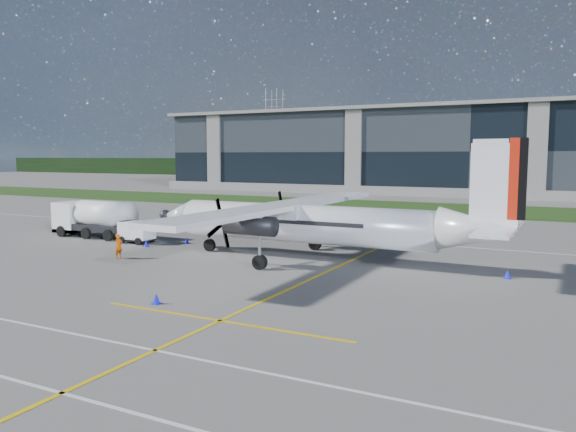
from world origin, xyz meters
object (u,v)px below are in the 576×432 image
Objects in this scene: safety_cone_stbdwing at (362,231)px; safety_cone_portwing at (156,299)px; ground_crew_person at (119,245)px; safety_cone_tail at (508,274)px; pylon_west at (274,132)px; turboprop_aircraft at (316,202)px; safety_cone_fwd at (146,244)px; fuel_tanker_truck at (90,219)px; safety_cone_nose_stbd at (187,240)px; baggage_tug at (137,232)px.

safety_cone_stbdwing and safety_cone_portwing have the same top height.
ground_crew_person reaches higher than safety_cone_tail.
safety_cone_stbdwing is 1.00× the size of safety_cone_portwing.
pylon_west reaches higher than turboprop_aircraft.
pylon_west is at bearing 115.26° from safety_cone_fwd.
ground_crew_person reaches higher than safety_cone_fwd.
safety_cone_nose_stbd is (9.55, 0.65, -1.28)m from fuel_tanker_truck.
pylon_west is 60.00× the size of safety_cone_nose_stbd.
pylon_west reaches higher than safety_cone_portwing.
turboprop_aircraft is 14.15m from safety_cone_fwd.
safety_cone_stbdwing is 26.19m from safety_cone_portwing.
safety_cone_fwd is (-25.29, -0.79, 0.00)m from safety_cone_tail.
pylon_west is 153.43m from fuel_tanker_truck.
safety_cone_portwing is (-0.48, -26.19, 0.00)m from safety_cone_stbdwing.
turboprop_aircraft is 3.16× the size of fuel_tanker_truck.
safety_cone_fwd is (1.95, -1.14, -0.59)m from baggage_tug.
safety_cone_fwd is at bearing 133.03° from safety_cone_portwing.
baggage_tug is 4.04m from safety_cone_nose_stbd.
pylon_west reaches higher than safety_cone_nose_stbd.
fuel_tanker_truck is 16.36× the size of safety_cone_portwing.
pylon_west is 1.16× the size of turboprop_aircraft.
fuel_tanker_truck is 2.92× the size of baggage_tug.
safety_cone_nose_stbd is (0.05, 7.20, -0.69)m from ground_crew_person.
baggage_tug is at bearing -65.21° from pylon_west.
ground_crew_person is at bearing -119.34° from safety_cone_stbdwing.
baggage_tug is (65.39, -141.60, -14.16)m from pylon_west.
safety_cone_portwing is (-2.11, -12.95, -3.62)m from turboprop_aircraft.
ground_crew_person is 21.10m from safety_cone_stbdwing.
safety_cone_stbdwing is at bearing 135.51° from safety_cone_tail.
baggage_tug is at bearing -137.83° from safety_cone_stbdwing.
baggage_tug is at bearing 32.88° from ground_crew_person.
safety_cone_fwd is 3.16m from safety_cone_nose_stbd.
fuel_tanker_truck is 16.36× the size of safety_cone_fwd.
safety_cone_portwing is (-13.74, -13.16, 0.00)m from safety_cone_tail.
safety_cone_nose_stbd and safety_cone_portwing have the same top height.
turboprop_aircraft is 21.63m from fuel_tanker_truck.
safety_cone_fwd and safety_cone_nose_stbd have the same top height.
safety_cone_portwing is at bearing -99.27° from turboprop_aircraft.
turboprop_aircraft is 51.65× the size of safety_cone_nose_stbd.
pylon_west is at bearing 116.96° from safety_cone_portwing.
safety_cone_stbdwing is at bearing 30.82° from fuel_tanker_truck.
safety_cone_portwing is at bearing -136.23° from safety_cone_tail.
turboprop_aircraft reaches higher than safety_cone_portwing.
safety_cone_nose_stbd is at bearing 56.34° from safety_cone_fwd.
pylon_west is at bearing 116.25° from safety_cone_nose_stbd.
safety_cone_tail is 1.00× the size of safety_cone_stbdwing.
pylon_west is 60.00× the size of safety_cone_fwd.
pylon_west is 164.01m from turboprop_aircraft.
turboprop_aircraft reaches higher than baggage_tug.
pylon_west is 170.15m from safety_cone_tail.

